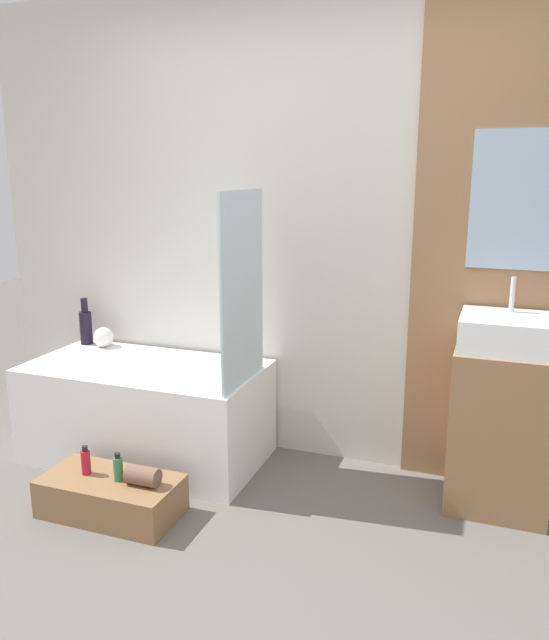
% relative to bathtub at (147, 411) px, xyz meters
% --- Properties ---
extents(ground_plane, '(12.00, 12.00, 0.00)m').
position_rel_bathtub_xyz_m(ground_plane, '(0.93, -1.18, -0.28)').
color(ground_plane, '#605B56').
extents(wall_tiled_back, '(4.20, 0.06, 2.60)m').
position_rel_bathtub_xyz_m(wall_tiled_back, '(0.93, 0.40, 1.02)').
color(wall_tiled_back, beige).
rests_on(wall_tiled_back, ground_plane).
extents(wall_wood_accent, '(1.00, 0.04, 2.60)m').
position_rel_bathtub_xyz_m(wall_wood_accent, '(1.91, 0.35, 1.03)').
color(wall_wood_accent, '#8E6642').
rests_on(wall_wood_accent, ground_plane).
extents(bathtub, '(1.33, 0.70, 0.56)m').
position_rel_bathtub_xyz_m(bathtub, '(0.00, 0.00, 0.00)').
color(bathtub, white).
rests_on(bathtub, ground_plane).
extents(glass_shower_screen, '(0.01, 0.52, 0.98)m').
position_rel_bathtub_xyz_m(glass_shower_screen, '(0.64, -0.07, 0.77)').
color(glass_shower_screen, silver).
rests_on(glass_shower_screen, bathtub).
extents(wooden_step_bench, '(0.67, 0.34, 0.19)m').
position_rel_bathtub_xyz_m(wooden_step_bench, '(0.16, -0.61, -0.19)').
color(wooden_step_bench, olive).
rests_on(wooden_step_bench, ground_plane).
extents(vanity_cabinet, '(0.47, 0.41, 0.81)m').
position_rel_bathtub_xyz_m(vanity_cabinet, '(1.91, 0.12, 0.12)').
color(vanity_cabinet, '#8E6642').
rests_on(vanity_cabinet, ground_plane).
extents(sink, '(0.45, 0.39, 0.33)m').
position_rel_bathtub_xyz_m(sink, '(1.91, 0.12, 0.61)').
color(sink, white).
rests_on(sink, vanity_cabinet).
extents(vase_tall_dark, '(0.08, 0.08, 0.29)m').
position_rel_bathtub_xyz_m(vase_tall_dark, '(-0.58, 0.26, 0.40)').
color(vase_tall_dark, black).
rests_on(vase_tall_dark, bathtub).
extents(vase_round_light, '(0.12, 0.12, 0.12)m').
position_rel_bathtub_xyz_m(vase_round_light, '(-0.43, 0.24, 0.34)').
color(vase_round_light, silver).
rests_on(vase_round_light, bathtub).
extents(bottle_soap_primary, '(0.05, 0.05, 0.15)m').
position_rel_bathtub_xyz_m(bottle_soap_primary, '(0.03, -0.61, -0.03)').
color(bottle_soap_primary, '#B21928').
rests_on(bottle_soap_primary, wooden_step_bench).
extents(bottle_soap_secondary, '(0.05, 0.05, 0.14)m').
position_rel_bathtub_xyz_m(bottle_soap_secondary, '(0.21, -0.61, -0.03)').
color(bottle_soap_secondary, '#38704C').
rests_on(bottle_soap_secondary, wooden_step_bench).
extents(towel_roll, '(0.16, 0.09, 0.09)m').
position_rel_bathtub_xyz_m(towel_roll, '(0.35, -0.61, -0.05)').
color(towel_roll, brown).
rests_on(towel_roll, wooden_step_bench).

